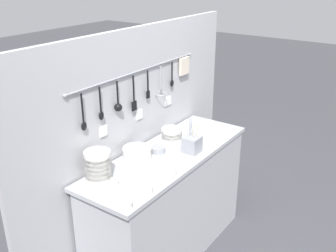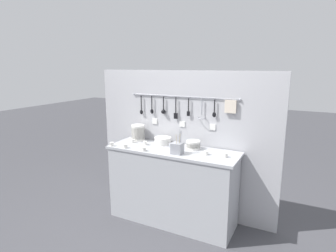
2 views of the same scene
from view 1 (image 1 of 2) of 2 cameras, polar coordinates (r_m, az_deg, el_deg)
name	(u,v)px [view 1 (image 1 of 2)]	position (r m, az deg, el deg)	size (l,w,h in m)	color
ground_plane	(168,251)	(3.39, 0.06, -17.68)	(20.00, 20.00, 0.00)	#424247
counter	(168,205)	(3.12, 0.07, -11.37)	(1.53, 0.51, 0.90)	#ADAFB5
back_wall	(138,144)	(3.05, -4.42, -2.60)	(2.33, 0.11, 1.79)	#B2B2B7
bowl_stack_short_front	(98,166)	(2.55, -10.12, -5.71)	(0.17, 0.17, 0.20)	silver
bowl_stack_nested_right	(172,134)	(3.09, 0.55, -1.20)	(0.16, 0.16, 0.10)	silver
plate_stack	(137,153)	(2.81, -4.52, -3.98)	(0.21, 0.21, 0.09)	silver
steel_mixing_bowl	(158,149)	(2.91, -1.46, -3.41)	(0.11, 0.11, 0.04)	#93969E
cutlery_caddy	(192,144)	(2.89, 3.48, -2.66)	(0.12, 0.12, 0.27)	#93969E
cup_back_right	(211,124)	(3.36, 6.32, 0.23)	(0.05, 0.05, 0.05)	silver
cup_front_right	(128,205)	(2.29, -5.79, -11.36)	(0.05, 0.05, 0.05)	silver
cup_mid_row	(149,190)	(2.42, -2.79, -9.24)	(0.05, 0.05, 0.05)	silver
cup_by_caddy	(135,171)	(2.63, -4.83, -6.47)	(0.05, 0.05, 0.05)	silver
cup_centre	(114,182)	(2.51, -7.81, -8.10)	(0.05, 0.05, 0.05)	silver
cup_edge_near	(200,133)	(3.19, 4.73, -0.98)	(0.05, 0.05, 0.05)	silver
cup_back_left	(173,173)	(2.59, 0.71, -6.82)	(0.05, 0.05, 0.05)	silver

